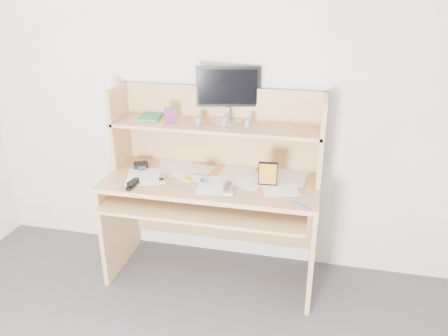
% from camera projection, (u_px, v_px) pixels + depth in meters
% --- Properties ---
extents(back_wall, '(3.60, 0.04, 2.50)m').
position_uv_depth(back_wall, '(222.00, 93.00, 2.95)').
color(back_wall, white).
rests_on(back_wall, floor).
extents(desk, '(1.40, 0.70, 1.30)m').
position_uv_depth(desk, '(214.00, 182.00, 2.95)').
color(desk, tan).
rests_on(desk, floor).
extents(paper_clutter, '(1.32, 0.54, 0.01)m').
position_uv_depth(paper_clutter, '(211.00, 179.00, 2.85)').
color(paper_clutter, white).
rests_on(paper_clutter, desk).
extents(keyboard, '(0.52, 0.21, 0.04)m').
position_uv_depth(keyboard, '(218.00, 197.00, 2.81)').
color(keyboard, black).
rests_on(keyboard, desk).
extents(tv_remote, '(0.11, 0.20, 0.02)m').
position_uv_depth(tv_remote, '(227.00, 188.00, 2.70)').
color(tv_remote, '#AEAEA9').
rests_on(tv_remote, paper_clutter).
extents(flip_phone, '(0.07, 0.10, 0.02)m').
position_uv_depth(flip_phone, '(162.00, 180.00, 2.81)').
color(flip_phone, '#A4A4A6').
rests_on(flip_phone, paper_clutter).
extents(stapler, '(0.04, 0.13, 0.04)m').
position_uv_depth(stapler, '(132.00, 183.00, 2.74)').
color(stapler, black).
rests_on(stapler, paper_clutter).
extents(wallet, '(0.12, 0.11, 0.03)m').
position_uv_depth(wallet, '(141.00, 165.00, 3.04)').
color(wallet, black).
rests_on(wallet, paper_clutter).
extents(sticky_note_pad, '(0.08, 0.08, 0.01)m').
position_uv_depth(sticky_note_pad, '(189.00, 179.00, 2.85)').
color(sticky_note_pad, yellow).
rests_on(sticky_note_pad, desk).
extents(digital_camera, '(0.09, 0.04, 0.05)m').
position_uv_depth(digital_camera, '(200.00, 179.00, 2.79)').
color(digital_camera, '#A7A7AA').
rests_on(digital_camera, paper_clutter).
extents(game_case, '(0.12, 0.02, 0.17)m').
position_uv_depth(game_case, '(268.00, 174.00, 2.72)').
color(game_case, black).
rests_on(game_case, paper_clutter).
extents(blue_pen, '(0.11, 0.10, 0.01)m').
position_uv_depth(blue_pen, '(301.00, 205.00, 2.51)').
color(blue_pen, '#1A33C7').
rests_on(blue_pen, paper_clutter).
extents(card_box, '(0.08, 0.05, 0.10)m').
position_uv_depth(card_box, '(170.00, 116.00, 2.87)').
color(card_box, '#A9161C').
rests_on(card_box, desk).
extents(shelf_book, '(0.16, 0.21, 0.02)m').
position_uv_depth(shelf_book, '(151.00, 117.00, 2.98)').
color(shelf_book, '#35844A').
rests_on(shelf_book, desk).
extents(chip_stack_a, '(0.04, 0.04, 0.05)m').
position_uv_depth(chip_stack_a, '(200.00, 121.00, 2.86)').
color(chip_stack_a, black).
rests_on(chip_stack_a, desk).
extents(chip_stack_b, '(0.04, 0.04, 0.06)m').
position_uv_depth(chip_stack_b, '(224.00, 122.00, 2.80)').
color(chip_stack_b, white).
rests_on(chip_stack_b, desk).
extents(chip_stack_c, '(0.04, 0.04, 0.05)m').
position_uv_depth(chip_stack_c, '(198.00, 121.00, 2.84)').
color(chip_stack_c, black).
rests_on(chip_stack_c, desk).
extents(chip_stack_d, '(0.05, 0.05, 0.06)m').
position_uv_depth(chip_stack_d, '(248.00, 123.00, 2.78)').
color(chip_stack_d, silver).
rests_on(chip_stack_d, desk).
extents(monitor, '(0.42, 0.21, 0.36)m').
position_uv_depth(monitor, '(228.00, 93.00, 2.86)').
color(monitor, silver).
rests_on(monitor, desk).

